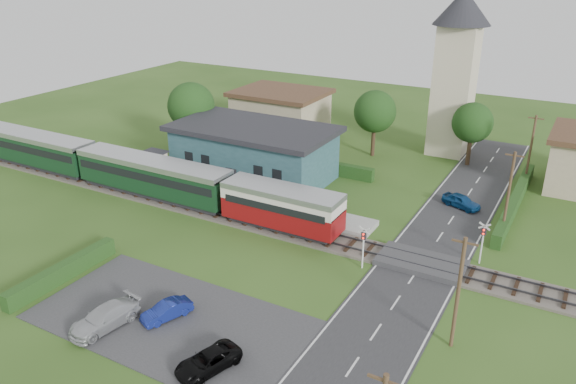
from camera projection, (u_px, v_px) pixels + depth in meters
The scene contains 30 objects.
ground at pixel (287, 245), 43.48m from camera, with size 120.00×120.00×0.00m, color #2D4C19.
railway_track at pixel (299, 233), 45.04m from camera, with size 76.00×3.20×0.49m.
road at pixel (412, 278), 38.96m from camera, with size 6.00×70.00×0.05m, color #28282B.
car_park at pixel (170, 319), 34.51m from camera, with size 17.00×9.00×0.08m, color #333335.
crossing_deck at pixel (421, 263), 40.49m from camera, with size 6.20×3.40×0.45m, color #333335.
platform at pixel (221, 194), 52.07m from camera, with size 30.00×3.00×0.45m, color gray.
equipment_hut at pixel (154, 164), 55.09m from camera, with size 2.30×2.30×2.55m.
station_building at pixel (254, 151), 55.76m from camera, with size 16.00×9.00×5.30m.
train at pixel (127, 170), 52.52m from camera, with size 43.20×2.90×3.40m.
church_tower at pixel (457, 62), 59.71m from camera, with size 6.00×6.00×17.60m.
house_west at pixel (281, 112), 69.22m from camera, with size 10.80×8.80×5.50m.
hedge_carpark at pixel (62, 272), 38.57m from camera, with size 0.80×9.00×1.20m, color #193814.
hedge_roadside at pixel (515, 201), 49.69m from camera, with size 0.80×18.00×1.20m, color #193814.
hedge_station at pixel (277, 158), 60.18m from camera, with size 22.00×0.80×1.30m, color #193814.
tree_a at pixel (191, 106), 61.63m from camera, with size 5.20×5.20×8.00m.
tree_b at pixel (375, 112), 60.89m from camera, with size 4.60×4.60×7.34m.
tree_c at pixel (473, 123), 58.12m from camera, with size 4.20×4.20×6.78m.
utility_pole_b at pixel (458, 292), 30.84m from camera, with size 1.40×0.22×7.00m.
utility_pole_c at pixel (509, 193), 43.69m from camera, with size 1.40×0.22×7.00m.
utility_pole_d at pixel (530, 150), 53.32m from camera, with size 1.40×0.22×7.00m.
crossing_signal_near at pixel (363, 241), 39.43m from camera, with size 0.84×0.28×3.28m.
crossing_signal_far at pixel (483, 237), 40.04m from camera, with size 0.84×0.28×3.28m.
streetlamp_west at pixel (210, 112), 68.27m from camera, with size 0.30×0.30×5.15m.
streetlamp_east at pixel (555, 144), 56.75m from camera, with size 0.30×0.30×5.15m.
car_on_road at pixel (461, 201), 49.59m from camera, with size 1.40×3.48×1.18m, color navy.
car_park_blue at pixel (167, 311), 34.39m from camera, with size 1.12×3.20×1.06m, color navy.
car_park_silver at pixel (105, 318), 33.52m from camera, with size 1.82×4.48×1.30m, color #B2B4B8.
car_park_dark at pixel (208, 361), 30.13m from camera, with size 1.73×3.76×1.04m, color black.
pedestrian_near at pixel (280, 198), 48.50m from camera, with size 0.63×0.42×1.74m, color gray.
pedestrian_far at pixel (170, 174), 53.88m from camera, with size 0.85×0.66×1.74m, color gray.
Camera 1 is at (18.88, -33.48, 20.74)m, focal length 35.00 mm.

